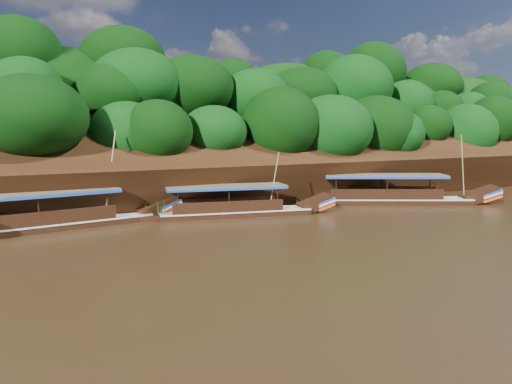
# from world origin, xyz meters

# --- Properties ---
(ground) EXTENTS (160.00, 160.00, 0.00)m
(ground) POSITION_xyz_m (0.00, 0.00, 0.00)
(ground) COLOR black
(ground) RESTS_ON ground
(riverbank) EXTENTS (120.00, 30.06, 19.40)m
(riverbank) POSITION_xyz_m (-0.01, 22.73, 1.89)
(riverbank) COLOR black
(riverbank) RESTS_ON ground
(boat_0) EXTENTS (15.21, 9.63, 6.62)m
(boat_0) POSITION_xyz_m (15.28, 6.01, 0.59)
(boat_0) COLOR black
(boat_0) RESTS_ON ground
(boat_1) EXTENTS (13.87, 4.94, 5.34)m
(boat_1) POSITION_xyz_m (0.01, 7.22, 0.54)
(boat_1) COLOR black
(boat_1) RESTS_ON ground
(boat_2) EXTENTS (16.52, 4.43, 7.03)m
(boat_2) POSITION_xyz_m (-13.05, 8.69, 0.58)
(boat_2) COLOR black
(boat_2) RESTS_ON ground
(reeds) EXTENTS (48.90, 2.78, 1.90)m
(reeds) POSITION_xyz_m (-3.04, 9.69, 0.85)
(reeds) COLOR #1C5D17
(reeds) RESTS_ON ground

